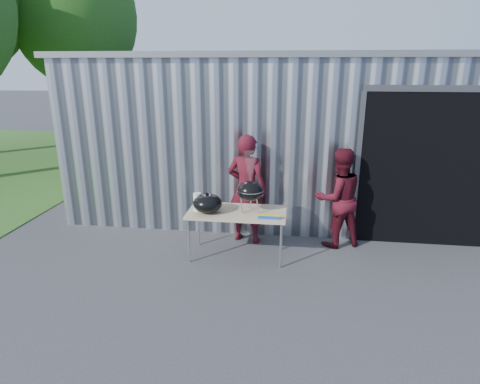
# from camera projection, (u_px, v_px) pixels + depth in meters

# --- Properties ---
(ground) EXTENTS (80.00, 80.00, 0.00)m
(ground) POSITION_uv_depth(u_px,v_px,m) (215.00, 281.00, 5.61)
(ground) COLOR #38383A
(building) EXTENTS (8.20, 6.20, 3.10)m
(building) POSITION_uv_depth(u_px,v_px,m) (290.00, 125.00, 9.36)
(building) COLOR silver
(building) RESTS_ON ground
(tree_far) EXTENTS (4.13, 4.13, 6.84)m
(tree_far) POSITION_uv_depth(u_px,v_px,m) (75.00, 16.00, 13.57)
(tree_far) COLOR #442D19
(tree_far) RESTS_ON ground
(folding_table) EXTENTS (1.50, 0.75, 0.75)m
(folding_table) POSITION_uv_depth(u_px,v_px,m) (237.00, 214.00, 6.15)
(folding_table) COLOR tan
(folding_table) RESTS_ON ground
(kettle_grill) EXTENTS (0.41, 0.41, 0.93)m
(kettle_grill) POSITION_uv_depth(u_px,v_px,m) (250.00, 185.00, 6.00)
(kettle_grill) COLOR black
(kettle_grill) RESTS_ON folding_table
(grill_lid) EXTENTS (0.44, 0.44, 0.32)m
(grill_lid) POSITION_uv_depth(u_px,v_px,m) (208.00, 203.00, 6.05)
(grill_lid) COLOR black
(grill_lid) RESTS_ON folding_table
(paper_towels) EXTENTS (0.12, 0.12, 0.28)m
(paper_towels) POSITION_uv_depth(u_px,v_px,m) (197.00, 202.00, 6.12)
(paper_towels) COLOR white
(paper_towels) RESTS_ON folding_table
(white_tub) EXTENTS (0.20, 0.15, 0.10)m
(white_tub) POSITION_uv_depth(u_px,v_px,m) (205.00, 202.00, 6.38)
(white_tub) COLOR white
(white_tub) RESTS_ON folding_table
(foil_box) EXTENTS (0.32, 0.05, 0.06)m
(foil_box) POSITION_uv_depth(u_px,v_px,m) (269.00, 217.00, 5.83)
(foil_box) COLOR #18469E
(foil_box) RESTS_ON folding_table
(person_cook) EXTENTS (0.76, 0.59, 1.84)m
(person_cook) POSITION_uv_depth(u_px,v_px,m) (247.00, 189.00, 6.65)
(person_cook) COLOR #4B0E19
(person_cook) RESTS_ON ground
(person_bystander) EXTENTS (0.97, 0.87, 1.65)m
(person_bystander) POSITION_uv_depth(u_px,v_px,m) (338.00, 198.00, 6.51)
(person_bystander) COLOR #4B0E19
(person_bystander) RESTS_ON ground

